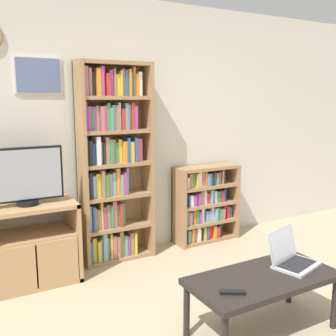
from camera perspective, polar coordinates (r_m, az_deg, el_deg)
The scene contains 8 objects.
wall_back at distance 4.08m, azimuth -6.84°, elevation 5.55°, with size 7.07×0.09×2.60m.
tv_stand at distance 3.71m, azimuth -19.24°, elevation -10.36°, with size 0.79×0.48×0.72m.
television at distance 3.54m, azimuth -19.92°, elevation -1.14°, with size 0.61×0.18×0.50m.
bookshelf_tall at distance 3.90m, azimuth -8.15°, elevation 0.83°, with size 0.72×0.26×1.97m.
bookshelf_short at distance 4.52m, azimuth 5.17°, elevation -5.28°, with size 0.76×0.27×0.87m.
coffee_table at distance 2.88m, azimuth 13.65°, elevation -15.78°, with size 1.06×0.51×0.42m.
laptop at distance 3.07m, azimuth 17.38°, elevation -12.13°, with size 0.40×0.36×0.25m.
remote_near_laptop at distance 2.59m, azimuth 9.36°, elevation -17.35°, with size 0.16×0.12×0.02m.
Camera 1 is at (-1.55, -1.50, 1.62)m, focal length 42.00 mm.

